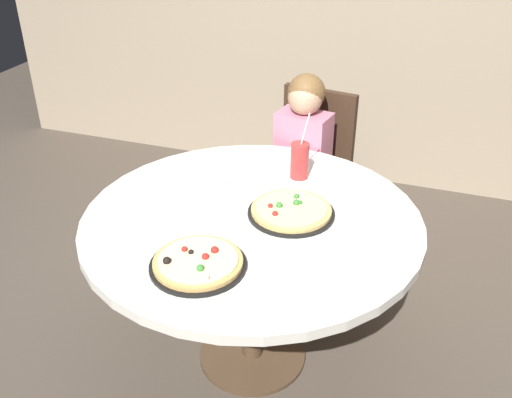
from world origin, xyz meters
The scene contains 8 objects.
ground_plane centered at (0.00, 0.00, 0.00)m, with size 8.00×8.00×0.00m, color #4C4238.
dining_table centered at (0.00, 0.00, 0.66)m, with size 1.33×1.33×0.75m.
chair_wooden centered at (0.02, 0.88, 0.53)m, with size 0.46×0.46×0.95m.
diner_child centered at (-0.01, 0.70, 0.48)m, with size 0.31×0.43×1.08m.
pizza_veggie centered at (0.14, 0.06, 0.77)m, with size 0.34×0.34×0.05m.
pizza_cheese centered at (-0.06, -0.37, 0.77)m, with size 0.33×0.33×0.05m.
soda_cup centered at (0.09, 0.38, 0.83)m, with size 0.08×0.08×0.31m.
plate_small centered at (-0.28, 0.20, 0.76)m, with size 0.18×0.18×0.01m, color white.
Camera 1 is at (0.64, -1.78, 1.92)m, focal length 39.98 mm.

